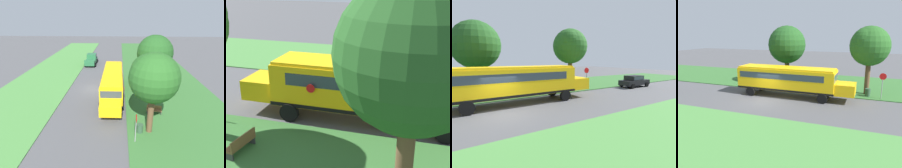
{
  "view_description": "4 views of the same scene",
  "coord_description": "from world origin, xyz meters",
  "views": [
    {
      "loc": [
        -3.11,
        23.06,
        10.29
      ],
      "look_at": [
        -2.32,
        2.9,
        1.99
      ],
      "focal_mm": 28.0,
      "sensor_mm": 36.0,
      "label": 1
    },
    {
      "loc": [
        -17.15,
        -1.03,
        7.54
      ],
      "look_at": [
        -1.9,
        3.53,
        1.72
      ],
      "focal_mm": 50.0,
      "sensor_mm": 36.0,
      "label": 2
    },
    {
      "loc": [
        11.96,
        -2.81,
        3.76
      ],
      "look_at": [
        -1.53,
        5.83,
        1.48
      ],
      "focal_mm": 28.0,
      "sensor_mm": 36.0,
      "label": 3
    },
    {
      "loc": [
        18.84,
        9.86,
        6.69
      ],
      "look_at": [
        -2.19,
        1.99,
        1.41
      ],
      "focal_mm": 35.0,
      "sensor_mm": 36.0,
      "label": 4
    }
  ],
  "objects": [
    {
      "name": "ground_plane",
      "position": [
        0.0,
        0.0,
        0.0
      ],
      "size": [
        120.0,
        120.0,
        0.0
      ],
      "primitive_type": "plane",
      "color": "#4C4C4F"
    },
    {
      "name": "grass_far_side",
      "position": [
        9.0,
        0.0,
        0.04
      ],
      "size": [
        10.0,
        80.0,
        0.07
      ],
      "primitive_type": "cube",
      "color": "#47843D",
      "rests_on": "ground"
    },
    {
      "name": "school_bus",
      "position": [
        -2.35,
        1.79,
        1.92
      ],
      "size": [
        2.84,
        12.42,
        3.16
      ],
      "color": "yellow",
      "rests_on": "ground"
    },
    {
      "name": "oak_tree_beside_bus",
      "position": [
        -7.98,
        -0.57,
        5.2
      ],
      "size": [
        4.86,
        4.86,
        7.62
      ],
      "color": "brown",
      "rests_on": "ground"
    },
    {
      "name": "park_bench",
      "position": [
        -7.04,
        6.4,
        0.47
      ],
      "size": [
        1.64,
        0.66,
        0.92
      ],
      "color": "brown",
      "rests_on": "ground"
    }
  ]
}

